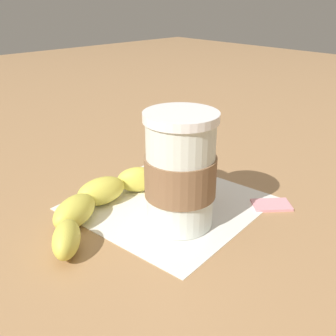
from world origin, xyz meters
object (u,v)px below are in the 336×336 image
muffin (173,163)px  banana (96,203)px  sugar_packet (272,204)px  coffee_cup (180,172)px

muffin → banana: 0.12m
muffin → sugar_packet: (-0.11, -0.08, -0.05)m
coffee_cup → muffin: 0.07m
banana → coffee_cup: bearing=-142.2°
sugar_packet → muffin: bearing=34.4°
sugar_packet → coffee_cup: bearing=65.3°
coffee_cup → muffin: (0.06, -0.04, -0.02)m
coffee_cup → sugar_packet: bearing=-114.7°
muffin → sugar_packet: size_ratio=1.80×
coffee_cup → sugar_packet: size_ratio=2.82×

